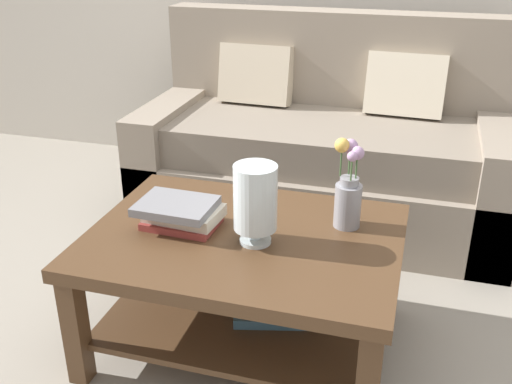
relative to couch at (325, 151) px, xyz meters
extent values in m
plane|color=gray|center=(-0.05, -0.95, -0.36)|extent=(10.00, 10.00, 0.00)
cube|color=gray|center=(0.00, -0.07, -0.18)|extent=(1.91, 0.90, 0.36)
cube|color=gray|center=(0.00, -0.10, 0.10)|extent=(1.67, 0.74, 0.20)
cube|color=gray|center=(0.00, 0.28, 0.35)|extent=(1.91, 0.20, 0.70)
cube|color=gray|center=(-0.85, -0.07, -0.06)|extent=(0.20, 0.90, 0.60)
cube|color=gray|center=(0.85, -0.07, -0.06)|extent=(0.20, 0.90, 0.60)
cube|color=beige|center=(-0.43, 0.14, 0.36)|extent=(0.41, 0.20, 0.34)
cube|color=beige|center=(0.38, 0.14, 0.36)|extent=(0.41, 0.20, 0.34)
cube|color=#4C331E|center=(-0.08, -1.21, 0.09)|extent=(1.11, 0.82, 0.05)
cube|color=#4C331E|center=(-0.58, -1.57, -0.15)|extent=(0.07, 0.07, 0.43)
cube|color=#4C331E|center=(-0.58, -0.86, -0.15)|extent=(0.07, 0.07, 0.43)
cube|color=#4C331E|center=(0.42, -0.86, -0.15)|extent=(0.07, 0.07, 0.43)
cube|color=#4C331E|center=(-0.08, -1.21, -0.22)|extent=(0.99, 0.70, 0.02)
cube|color=#3D6075|center=(0.03, -1.21, -0.19)|extent=(0.32, 0.26, 0.04)
cube|color=beige|center=(0.03, -1.18, -0.16)|extent=(0.31, 0.24, 0.03)
cube|color=#993833|center=(-0.32, -1.21, 0.13)|extent=(0.27, 0.19, 0.03)
cube|color=beige|center=(-0.31, -1.20, 0.16)|extent=(0.28, 0.20, 0.04)
cube|color=slate|center=(-0.33, -1.23, 0.20)|extent=(0.28, 0.22, 0.03)
cylinder|color=silver|center=(-0.02, -1.26, 0.12)|extent=(0.11, 0.11, 0.02)
cylinder|color=silver|center=(-0.02, -1.26, 0.15)|extent=(0.04, 0.04, 0.04)
cylinder|color=silver|center=(-0.02, -1.26, 0.28)|extent=(0.15, 0.15, 0.23)
sphere|color=#993833|center=(-0.05, -1.26, 0.23)|extent=(0.05, 0.05, 0.05)
sphere|color=beige|center=(0.00, -1.24, 0.23)|extent=(0.06, 0.06, 0.06)
cylinder|color=gray|center=(0.26, -1.04, 0.19)|extent=(0.10, 0.10, 0.16)
cylinder|color=gray|center=(0.26, -1.04, 0.29)|extent=(0.07, 0.07, 0.03)
cylinder|color=#426638|center=(0.28, -1.05, 0.35)|extent=(0.01, 0.01, 0.08)
sphere|color=#B28CB7|center=(0.28, -1.05, 0.40)|extent=(0.05, 0.05, 0.05)
cylinder|color=#426638|center=(0.25, -1.01, 0.35)|extent=(0.01, 0.01, 0.09)
sphere|color=#B28CB7|center=(0.25, -1.01, 0.41)|extent=(0.06, 0.06, 0.06)
cylinder|color=#426638|center=(0.23, -1.04, 0.36)|extent=(0.01, 0.01, 0.10)
sphere|color=gold|center=(0.23, -1.04, 0.42)|extent=(0.05, 0.05, 0.05)
cylinder|color=#426638|center=(0.27, -1.07, 0.35)|extent=(0.01, 0.01, 0.08)
sphere|color=#B28CB7|center=(0.27, -1.07, 0.40)|extent=(0.04, 0.04, 0.04)
camera|label=1|loc=(0.48, -2.99, 1.13)|focal=41.67mm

